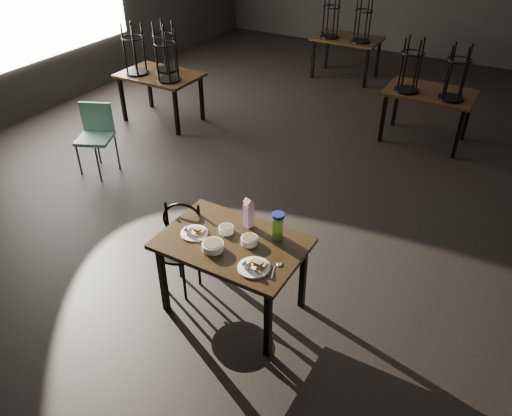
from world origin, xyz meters
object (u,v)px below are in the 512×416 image
Objects in this scene: bentwood_chair at (181,241)px; water_bottle at (278,225)px; main_table at (232,249)px; juice_carton at (249,214)px; school_chair at (96,132)px.

water_bottle is at bearing -6.60° from bentwood_chair.
main_table is at bearing -23.36° from bentwood_chair.
main_table is 1.41× the size of bentwood_chair.
main_table is at bearing -91.70° from juice_carton.
bentwood_chair is (-0.58, 0.04, -0.17)m from main_table.
water_bottle is (0.30, 0.24, 0.20)m from main_table.
juice_carton is at bearing -44.05° from school_chair.
juice_carton is 0.73m from bentwood_chair.
main_table is 3.14m from school_chair.
water_bottle is 0.97m from bentwood_chair.
school_chair reaches higher than bentwood_chair.
main_table is at bearing -141.31° from water_bottle.
main_table is 5.05× the size of water_bottle.
water_bottle reaches higher than bentwood_chair.
water_bottle is 3.34m from school_chair.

